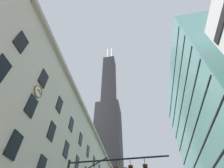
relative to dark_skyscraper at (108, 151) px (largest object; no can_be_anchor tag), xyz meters
name	(u,v)px	position (x,y,z in m)	size (l,w,h in m)	color
dark_skyscraper	(108,151)	(0.00, 0.00, 0.00)	(25.58, 25.58, 174.54)	black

